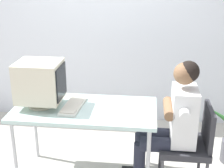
# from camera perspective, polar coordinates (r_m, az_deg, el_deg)

# --- Properties ---
(wall_back) EXTENTS (8.00, 0.10, 3.00)m
(wall_back) POSITION_cam_1_polar(r_m,az_deg,el_deg) (4.17, 2.87, 13.13)
(wall_back) COLOR silver
(wall_back) RESTS_ON ground_plane
(desk) EXTENTS (1.34, 0.68, 0.75)m
(desk) POSITION_cam_1_polar(r_m,az_deg,el_deg) (3.08, -4.79, -5.16)
(desk) COLOR #B7B7BC
(desk) RESTS_ON ground_plane
(crt_monitor) EXTENTS (0.41, 0.36, 0.44)m
(crt_monitor) POSITION_cam_1_polar(r_m,az_deg,el_deg) (3.07, -12.58, 0.39)
(crt_monitor) COLOR beige
(crt_monitor) RESTS_ON desk
(keyboard) EXTENTS (0.19, 0.45, 0.03)m
(keyboard) POSITION_cam_1_polar(r_m,az_deg,el_deg) (3.07, -6.84, -3.82)
(keyboard) COLOR silver
(keyboard) RESTS_ON desk
(office_chair) EXTENTS (0.46, 0.46, 0.82)m
(office_chair) POSITION_cam_1_polar(r_m,az_deg,el_deg) (3.15, 13.71, -9.82)
(office_chair) COLOR #4C4C51
(office_chair) RESTS_ON ground_plane
(person_seated) EXTENTS (0.68, 0.55, 1.25)m
(person_seated) POSITION_cam_1_polar(r_m,az_deg,el_deg) (3.03, 10.56, -6.37)
(person_seated) COLOR silver
(person_seated) RESTS_ON ground_plane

